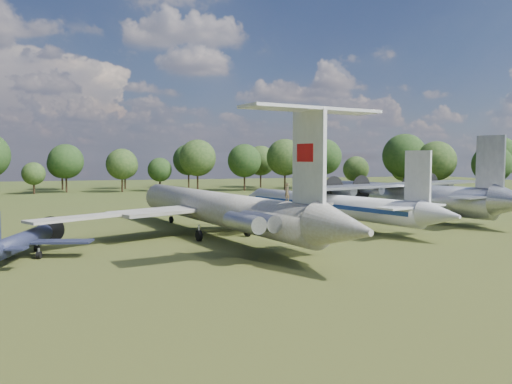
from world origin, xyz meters
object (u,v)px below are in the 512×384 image
object	(u,v)px
tu104_jet	(327,209)
person_on_il62	(287,192)
small_prop_west	(23,245)
an12_transport	(405,201)
il62_airliner	(216,214)

from	to	relation	value
tu104_jet	person_on_il62	size ratio (longest dim) A/B	25.06
tu104_jet	person_on_il62	world-z (taller)	person_on_il62
small_prop_west	an12_transport	bearing A→B (deg)	31.26
tu104_jet	an12_transport	xyz separation A→B (m)	(14.35, 3.11, 0.51)
person_on_il62	an12_transport	bearing A→B (deg)	-170.98
il62_airliner	person_on_il62	size ratio (longest dim) A/B	31.56
tu104_jet	person_on_il62	bearing A→B (deg)	-142.60
person_on_il62	tu104_jet	bearing A→B (deg)	-154.33
tu104_jet	an12_transport	size ratio (longest dim) A/B	1.06
tu104_jet	small_prop_west	xyz separation A→B (m)	(-36.32, -13.19, -0.91)
tu104_jet	person_on_il62	distance (m)	24.21
an12_transport	il62_airliner	bearing A→B (deg)	176.56
il62_airliner	tu104_jet	bearing A→B (deg)	4.60
an12_transport	small_prop_west	bearing A→B (deg)	178.47
an12_transport	small_prop_west	world-z (taller)	an12_transport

